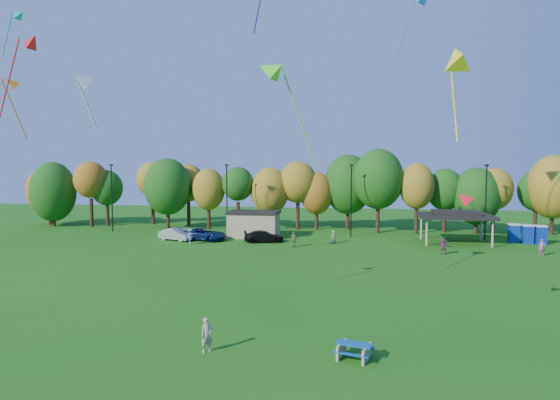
% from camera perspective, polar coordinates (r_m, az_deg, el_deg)
% --- Properties ---
extents(ground, '(160.00, 160.00, 0.00)m').
position_cam_1_polar(ground, '(24.69, 1.59, -17.78)').
color(ground, '#19600F').
rests_on(ground, ground).
extents(tree_line, '(93.57, 10.55, 11.15)m').
position_cam_1_polar(tree_line, '(68.41, 5.68, 1.43)').
color(tree_line, black).
rests_on(tree_line, ground).
extents(lamp_posts, '(64.50, 0.25, 9.09)m').
position_cam_1_polar(lamp_posts, '(62.86, 8.14, 0.23)').
color(lamp_posts, black).
rests_on(lamp_posts, ground).
extents(utility_building, '(6.30, 4.30, 3.25)m').
position_cam_1_polar(utility_building, '(62.53, -3.00, -2.76)').
color(utility_building, tan).
rests_on(utility_building, ground).
extents(pavilion, '(8.20, 6.20, 3.77)m').
position_cam_1_polar(pavilion, '(61.01, 19.42, -1.67)').
color(pavilion, tan).
rests_on(pavilion, ground).
extents(porta_potties, '(3.75, 2.23, 2.18)m').
position_cam_1_polar(porta_potties, '(64.38, 26.41, -3.48)').
color(porta_potties, '#0B2D9B').
rests_on(porta_potties, ground).
extents(picnic_table, '(2.01, 1.81, 0.74)m').
position_cam_1_polar(picnic_table, '(24.91, 8.44, -16.56)').
color(picnic_table, tan).
rests_on(picnic_table, ground).
extents(kite_flyer, '(0.73, 0.72, 1.70)m').
position_cam_1_polar(kite_flyer, '(25.56, -8.36, -15.01)').
color(kite_flyer, '#C0A190').
rests_on(kite_flyer, ground).
extents(car_a, '(4.30, 2.24, 1.40)m').
position_cam_1_polar(car_a, '(62.11, -10.71, -3.75)').
color(car_a, silver).
rests_on(car_a, ground).
extents(car_b, '(4.61, 2.88, 1.43)m').
position_cam_1_polar(car_b, '(61.12, -11.81, -3.88)').
color(car_b, '#A9A8AE').
rests_on(car_b, ground).
extents(car_c, '(5.88, 3.91, 1.50)m').
position_cam_1_polar(car_c, '(60.60, -8.58, -3.87)').
color(car_c, '#0D2053').
rests_on(car_c, ground).
extents(car_d, '(4.99, 2.95, 1.36)m').
position_cam_1_polar(car_d, '(58.56, -1.87, -4.18)').
color(car_d, black).
rests_on(car_d, ground).
extents(far_person_0, '(0.80, 0.89, 1.53)m').
position_cam_1_polar(far_person_0, '(58.02, 6.15, -4.20)').
color(far_person_0, '#979567').
rests_on(far_person_0, ground).
extents(far_person_1, '(1.08, 0.70, 1.70)m').
position_cam_1_polar(far_person_1, '(55.23, 1.60, -4.51)').
color(far_person_1, '#788752').
rests_on(far_person_1, ground).
extents(far_person_2, '(1.10, 1.36, 1.84)m').
position_cam_1_polar(far_person_2, '(57.76, -10.21, -4.12)').
color(far_person_2, teal).
rests_on(far_person_2, ground).
extents(far_person_3, '(1.56, 1.14, 1.63)m').
position_cam_1_polar(far_person_3, '(53.53, 18.18, -5.04)').
color(far_person_3, '#853760').
rests_on(far_person_3, ground).
extents(far_person_4, '(0.65, 0.46, 1.68)m').
position_cam_1_polar(far_person_4, '(56.40, 27.75, -4.83)').
color(far_person_4, '#B6568E').
rests_on(far_person_4, ground).
extents(kite_0, '(1.88, 1.87, 3.44)m').
position_cam_1_polar(kite_0, '(30.29, -21.78, 12.59)').
color(kite_0, silver).
extents(kite_2, '(1.34, 1.14, 1.16)m').
position_cam_1_polar(kite_2, '(30.05, 20.19, 0.15)').
color(kite_2, '#FB0D26').
extents(kite_5, '(1.81, 3.53, 5.66)m').
position_cam_1_polar(kite_5, '(29.82, 19.56, 15.07)').
color(kite_5, yellow).
extents(kite_11, '(4.43, 1.96, 7.49)m').
position_cam_1_polar(kite_11, '(34.40, -1.31, 14.50)').
color(kite_11, '#42D91D').
extents(kite_12, '(2.59, 2.67, 5.35)m').
position_cam_1_polar(kite_12, '(47.79, -28.42, 11.58)').
color(kite_12, orange).
extents(kite_14, '(2.64, 1.23, 4.37)m').
position_cam_1_polar(kite_14, '(55.20, -27.66, 18.20)').
color(kite_14, '#0BA6A3').
extents(kite_15, '(3.71, 1.37, 6.31)m').
position_cam_1_polar(kite_15, '(42.10, -26.57, 15.78)').
color(kite_15, red).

